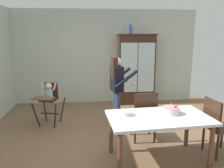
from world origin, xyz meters
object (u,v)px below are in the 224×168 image
at_px(ceramic_vase, 130,29).
at_px(adult_person, 117,84).
at_px(dining_table, 159,122).
at_px(birthday_cake, 171,110).
at_px(china_cabinet, 136,69).
at_px(dining_chair_right_end, 216,123).
at_px(dining_chair_far_side, 144,113).
at_px(serving_bowl, 127,113).
at_px(high_chair_with_toddler, 49,96).

xyz_separation_m(ceramic_vase, adult_person, (-0.54, -1.74, -1.16)).
bearing_deg(dining_table, birthday_cake, 24.82).
height_order(china_cabinet, dining_chair_right_end, china_cabinet).
bearing_deg(dining_chair_far_side, dining_table, 95.21).
bearing_deg(birthday_cake, serving_bowl, -179.70).
distance_m(china_cabinet, ceramic_vase, 1.14).
relative_size(adult_person, dining_table, 0.94).
bearing_deg(adult_person, high_chair_with_toddler, 67.29).
height_order(high_chair_with_toddler, dining_table, high_chair_with_toddler).
bearing_deg(china_cabinet, birthday_cake, -90.60).
bearing_deg(birthday_cake, high_chair_with_toddler, 144.29).
bearing_deg(dining_chair_far_side, adult_person, -59.36).
height_order(adult_person, dining_table, adult_person).
bearing_deg(adult_person, dining_chair_right_end, -142.50).
relative_size(ceramic_vase, serving_bowl, 1.50).
relative_size(serving_bowl, dining_chair_far_side, 0.19).
xyz_separation_m(adult_person, dining_chair_right_end, (1.49, -1.31, -0.41)).
xyz_separation_m(ceramic_vase, dining_chair_far_side, (-0.11, -2.46, -1.57)).
bearing_deg(ceramic_vase, adult_person, -107.31).
height_order(birthday_cake, dining_chair_far_side, dining_chair_far_side).
height_order(birthday_cake, serving_bowl, birthday_cake).
bearing_deg(dining_chair_right_end, dining_chair_far_side, 54.02).
bearing_deg(dining_chair_far_side, high_chair_with_toddler, -28.33).
bearing_deg(adult_person, ceramic_vase, -28.61).
distance_m(adult_person, birthday_cake, 1.48).
height_order(adult_person, birthday_cake, adult_person).
height_order(china_cabinet, ceramic_vase, ceramic_vase).
distance_m(high_chair_with_toddler, birthday_cake, 2.72).
relative_size(dining_table, birthday_cake, 5.83).
relative_size(dining_table, dining_chair_far_side, 1.70).
bearing_deg(high_chair_with_toddler, ceramic_vase, 49.24).
bearing_deg(dining_chair_far_side, ceramic_vase, -92.89).
distance_m(high_chair_with_toddler, dining_table, 2.60).
relative_size(ceramic_vase, adult_person, 0.18).
xyz_separation_m(ceramic_vase, dining_table, (-0.04, -3.13, -1.48)).
bearing_deg(china_cabinet, ceramic_vase, 178.98).
xyz_separation_m(dining_table, dining_chair_right_end, (1.00, 0.08, -0.09)).
height_order(ceramic_vase, serving_bowl, ceramic_vase).
distance_m(ceramic_vase, dining_chair_far_side, 2.92).
height_order(high_chair_with_toddler, serving_bowl, high_chair_with_toddler).
relative_size(high_chair_with_toddler, dining_chair_far_side, 0.99).
bearing_deg(dining_table, high_chair_with_toddler, 139.59).
bearing_deg(high_chair_with_toddler, dining_table, -26.53).
height_order(dining_table, dining_chair_right_end, dining_chair_right_end).
distance_m(serving_bowl, dining_chair_right_end, 1.49).
height_order(high_chair_with_toddler, adult_person, adult_person).
height_order(china_cabinet, serving_bowl, china_cabinet).
bearing_deg(dining_table, adult_person, 109.70).
bearing_deg(dining_chair_far_side, birthday_cake, 116.56).
distance_m(china_cabinet, dining_chair_right_end, 3.16).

